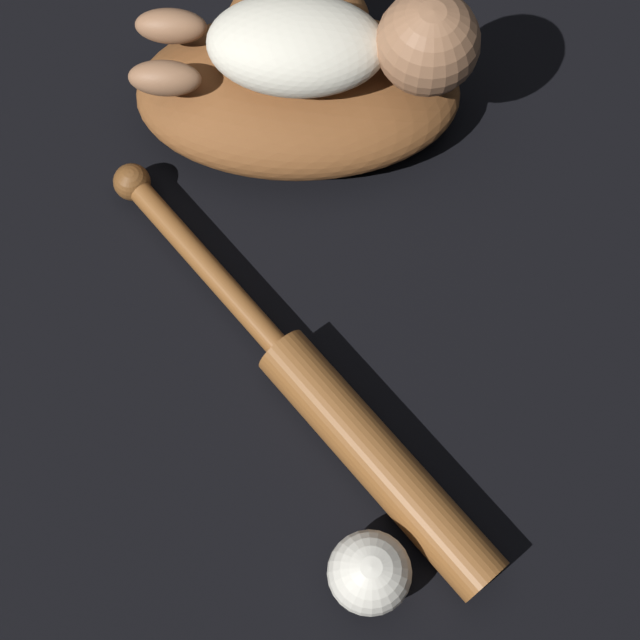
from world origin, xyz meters
TOP-DOWN VIEW (x-y plane):
  - ground_plane at (0.00, 0.00)m, footprint 6.00×6.00m
  - baseball_glove at (0.06, -0.03)m, footprint 0.39×0.31m
  - baby_figure at (0.09, -0.06)m, footprint 0.35×0.20m
  - baseball_bat at (-0.00, -0.40)m, footprint 0.27×0.54m
  - baseball at (-0.02, -0.55)m, footprint 0.08×0.08m

SIDE VIEW (x-z plane):
  - ground_plane at x=0.00m, z-range 0.00..0.00m
  - baseball_bat at x=0.00m, z-range 0.00..0.06m
  - baseball at x=-0.02m, z-range 0.00..0.08m
  - baseball_glove at x=0.06m, z-range 0.00..0.10m
  - baby_figure at x=0.09m, z-range 0.09..0.20m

